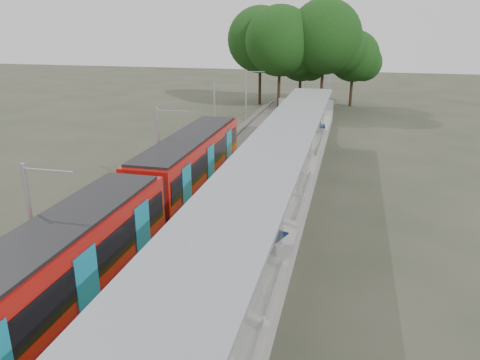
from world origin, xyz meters
name	(u,v)px	position (x,y,z in m)	size (l,w,h in m)	color
trackbed	(194,188)	(-4.50, 20.00, 0.12)	(3.00, 70.00, 0.24)	#59544C
platform	(263,188)	(0.00, 20.00, 0.50)	(6.00, 50.00, 1.00)	gray
tactile_strip	(223,177)	(-2.55, 20.00, 1.01)	(0.60, 50.00, 0.02)	yellow
end_fence	(306,104)	(0.00, 44.95, 1.60)	(6.00, 0.10, 1.20)	#9EA0A5
train	(141,202)	(-4.50, 12.39, 2.05)	(2.74, 27.60, 3.62)	black
canopy	(281,146)	(1.61, 16.19, 4.20)	(3.27, 38.00, 3.66)	#9EA0A5
tree_cluster	(298,43)	(-1.93, 52.11, 7.81)	(18.78, 12.12, 12.90)	#382316
catenary_masts	(160,148)	(-6.22, 19.00, 2.91)	(2.08, 48.16, 5.40)	#9EA0A5
bench_mid	(273,236)	(2.11, 11.12, 1.57)	(1.04, 1.65, 1.08)	#0E2049
bench_far	(321,125)	(2.43, 34.42, 1.61)	(0.73, 1.73, 1.15)	#0E2049
info_pillar_far	(304,138)	(1.64, 28.03, 1.84)	(0.44, 0.44, 1.94)	beige
litter_bin	(250,238)	(1.17, 10.97, 1.47)	(0.46, 0.46, 0.94)	#9EA0A5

